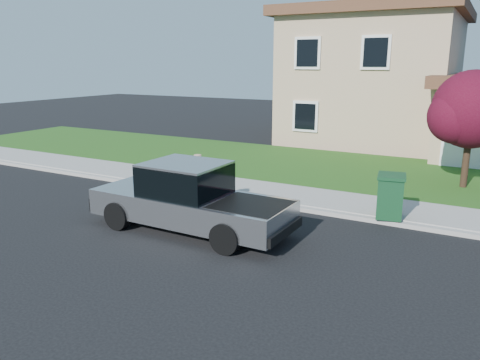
% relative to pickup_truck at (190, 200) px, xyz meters
% --- Properties ---
extents(ground, '(80.00, 80.00, 0.00)m').
position_rel_pickup_truck_xyz_m(ground, '(0.53, -0.03, -0.82)').
color(ground, black).
rests_on(ground, ground).
extents(curb, '(40.00, 0.20, 0.12)m').
position_rel_pickup_truck_xyz_m(curb, '(1.53, 2.87, -0.76)').
color(curb, gray).
rests_on(curb, ground).
extents(sidewalk, '(40.00, 2.00, 0.15)m').
position_rel_pickup_truck_xyz_m(sidewalk, '(1.53, 3.97, -0.74)').
color(sidewalk, gray).
rests_on(sidewalk, ground).
extents(lawn, '(40.00, 7.00, 0.10)m').
position_rel_pickup_truck_xyz_m(lawn, '(1.53, 8.47, -0.77)').
color(lawn, '#1F5117').
rests_on(lawn, ground).
extents(house, '(14.00, 11.30, 6.85)m').
position_rel_pickup_truck_xyz_m(house, '(1.84, 16.35, 2.35)').
color(house, tan).
rests_on(house, ground).
extents(pickup_truck, '(5.38, 2.11, 1.75)m').
position_rel_pickup_truck_xyz_m(pickup_truck, '(0.00, 0.00, 0.00)').
color(pickup_truck, black).
rests_on(pickup_truck, ground).
extents(woman, '(0.66, 0.56, 1.71)m').
position_rel_pickup_truck_xyz_m(woman, '(-0.54, 1.20, -0.01)').
color(woman, '#E58D7D').
rests_on(woman, ground).
extents(ornamental_tree, '(2.81, 2.54, 3.86)m').
position_rel_pickup_truck_xyz_m(ornamental_tree, '(5.87, 7.67, 1.75)').
color(ornamental_tree, black).
rests_on(ornamental_tree, lawn).
extents(trash_bin, '(0.84, 0.93, 1.16)m').
position_rel_pickup_truck_xyz_m(trash_bin, '(4.31, 3.07, -0.08)').
color(trash_bin, '#0F391C').
rests_on(trash_bin, sidewalk).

